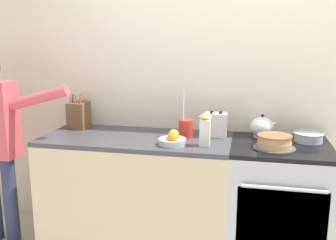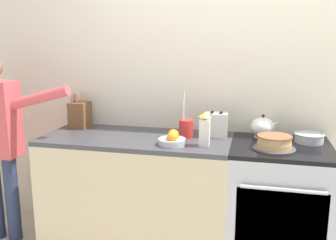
# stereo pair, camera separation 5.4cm
# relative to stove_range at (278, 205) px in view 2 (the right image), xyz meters

# --- Properties ---
(wall_back) EXTENTS (8.00, 0.04, 2.60)m
(wall_back) POSITION_rel_stove_range_xyz_m (-0.36, 0.35, 0.85)
(wall_back) COLOR silver
(wall_back) RESTS_ON ground_plane
(counter_cabinet) EXTENTS (1.45, 0.66, 0.91)m
(counter_cabinet) POSITION_rel_stove_range_xyz_m (-1.07, 0.00, -0.00)
(counter_cabinet) COLOR beige
(counter_cabinet) RESTS_ON ground_plane
(stove_range) EXTENTS (0.70, 0.69, 0.91)m
(stove_range) POSITION_rel_stove_range_xyz_m (0.00, 0.00, 0.00)
(stove_range) COLOR #B7BABF
(stove_range) RESTS_ON ground_plane
(layer_cake) EXTENTS (0.29, 0.29, 0.10)m
(layer_cake) POSITION_rel_stove_range_xyz_m (-0.06, -0.11, 0.50)
(layer_cake) COLOR #4C4C51
(layer_cake) RESTS_ON stove_range
(tea_kettle) EXTENTS (0.22, 0.18, 0.18)m
(tea_kettle) POSITION_rel_stove_range_xyz_m (-0.13, 0.21, 0.53)
(tea_kettle) COLOR white
(tea_kettle) RESTS_ON stove_range
(mixing_bowl) EXTENTS (0.21, 0.21, 0.07)m
(mixing_bowl) POSITION_rel_stove_range_xyz_m (0.20, 0.13, 0.49)
(mixing_bowl) COLOR #B7BABF
(mixing_bowl) RESTS_ON stove_range
(knife_block) EXTENTS (0.15, 0.17, 0.30)m
(knife_block) POSITION_rel_stove_range_xyz_m (-1.63, 0.19, 0.56)
(knife_block) COLOR brown
(knife_block) RESTS_ON counter_cabinet
(utensil_crock) EXTENTS (0.11, 0.11, 0.35)m
(utensil_crock) POSITION_rel_stove_range_xyz_m (-0.70, 0.07, 0.53)
(utensil_crock) COLOR red
(utensil_crock) RESTS_ON counter_cabinet
(fruit_bowl) EXTENTS (0.20, 0.20, 0.11)m
(fruit_bowl) POSITION_rel_stove_range_xyz_m (-0.75, -0.17, 0.49)
(fruit_bowl) COLOR #B7BABF
(fruit_bowl) RESTS_ON counter_cabinet
(toaster) EXTENTS (0.19, 0.14, 0.19)m
(toaster) POSITION_rel_stove_range_xyz_m (-0.48, 0.15, 0.55)
(toaster) COLOR silver
(toaster) RESTS_ON counter_cabinet
(milk_carton) EXTENTS (0.07, 0.07, 0.24)m
(milk_carton) POSITION_rel_stove_range_xyz_m (-0.53, -0.14, 0.57)
(milk_carton) COLOR white
(milk_carton) RESTS_ON counter_cabinet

